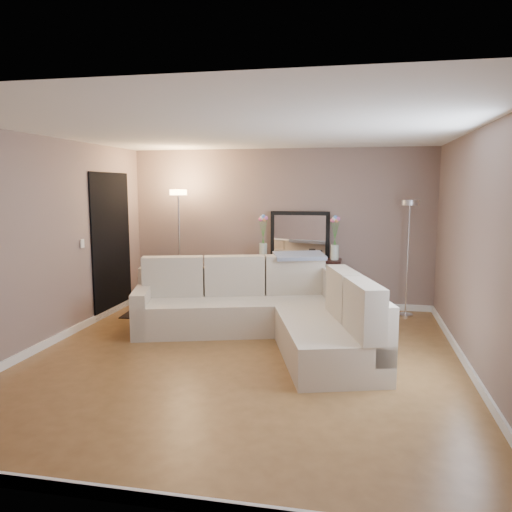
% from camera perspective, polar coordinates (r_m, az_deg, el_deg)
% --- Properties ---
extents(floor, '(5.00, 5.50, 0.01)m').
position_cam_1_polar(floor, '(5.92, -1.56, -11.73)').
color(floor, brown).
rests_on(floor, ground).
extents(ceiling, '(5.00, 5.50, 0.01)m').
position_cam_1_polar(ceiling, '(5.60, -1.67, 14.27)').
color(ceiling, white).
rests_on(ceiling, ground).
extents(wall_back, '(5.00, 0.02, 2.60)m').
position_cam_1_polar(wall_back, '(8.31, 2.67, 3.21)').
color(wall_back, gray).
rests_on(wall_back, ground).
extents(wall_front, '(5.00, 0.02, 2.60)m').
position_cam_1_polar(wall_front, '(3.03, -13.49, -5.44)').
color(wall_front, gray).
rests_on(wall_front, ground).
extents(wall_left, '(0.02, 5.50, 2.60)m').
position_cam_1_polar(wall_left, '(6.64, -23.23, 1.36)').
color(wall_left, gray).
rests_on(wall_left, ground).
extents(wall_right, '(0.02, 5.50, 2.60)m').
position_cam_1_polar(wall_right, '(5.61, 24.22, 0.21)').
color(wall_right, gray).
rests_on(wall_right, ground).
extents(baseboard_back, '(5.00, 0.03, 0.10)m').
position_cam_1_polar(baseboard_back, '(8.48, 2.59, -5.25)').
color(baseboard_back, white).
rests_on(baseboard_back, ground).
extents(baseboard_front, '(5.00, 0.03, 0.10)m').
position_cam_1_polar(baseboard_front, '(3.55, -12.58, -25.38)').
color(baseboard_front, white).
rests_on(baseboard_front, ground).
extents(baseboard_left, '(0.03, 5.50, 0.10)m').
position_cam_1_polar(baseboard_left, '(6.87, -22.47, -9.05)').
color(baseboard_left, white).
rests_on(baseboard_left, ground).
extents(baseboard_right, '(0.03, 5.50, 0.10)m').
position_cam_1_polar(baseboard_right, '(5.89, 23.27, -11.92)').
color(baseboard_right, white).
rests_on(baseboard_right, ground).
extents(doorway, '(0.02, 1.20, 2.20)m').
position_cam_1_polar(doorway, '(8.10, -16.17, 1.35)').
color(doorway, black).
rests_on(doorway, ground).
extents(switch_plate, '(0.02, 0.08, 0.12)m').
position_cam_1_polar(switch_plate, '(7.35, -19.25, 1.36)').
color(switch_plate, white).
rests_on(switch_plate, ground).
extents(sectional_sofa, '(3.51, 2.90, 1.00)m').
position_cam_1_polar(sectional_sofa, '(6.61, 1.52, -6.20)').
color(sectional_sofa, beige).
rests_on(sectional_sofa, floor).
extents(throw_blanket, '(0.82, 0.63, 0.10)m').
position_cam_1_polar(throw_blanket, '(7.24, 4.98, 0.03)').
color(throw_blanket, gray).
rests_on(throw_blanket, sectional_sofa).
extents(console_table, '(1.37, 0.38, 0.84)m').
position_cam_1_polar(console_table, '(8.11, 4.24, -2.83)').
color(console_table, black).
rests_on(console_table, floor).
extents(leaning_mirror, '(0.96, 0.06, 0.75)m').
position_cam_1_polar(leaning_mirror, '(8.17, 5.04, 2.47)').
color(leaning_mirror, black).
rests_on(leaning_mirror, console_table).
extents(table_decor, '(0.58, 0.13, 0.14)m').
position_cam_1_polar(table_decor, '(8.00, 4.80, -0.19)').
color(table_decor, orange).
rests_on(table_decor, console_table).
extents(flower_vase_left, '(0.16, 0.13, 0.72)m').
position_cam_1_polar(flower_vase_left, '(8.09, 0.82, 1.86)').
color(flower_vase_left, silver).
rests_on(flower_vase_left, console_table).
extents(flower_vase_right, '(0.16, 0.13, 0.72)m').
position_cam_1_polar(flower_vase_right, '(7.96, 9.00, 1.65)').
color(flower_vase_right, silver).
rests_on(flower_vase_right, console_table).
extents(floor_lamp_lit, '(0.29, 0.29, 1.94)m').
position_cam_1_polar(floor_lamp_lit, '(8.21, -8.80, 3.54)').
color(floor_lamp_lit, silver).
rests_on(floor_lamp_lit, floor).
extents(floor_lamp_unlit, '(0.26, 0.26, 1.78)m').
position_cam_1_polar(floor_lamp_unlit, '(7.91, 17.04, 2.33)').
color(floor_lamp_unlit, silver).
rests_on(floor_lamp_unlit, floor).
extents(charcoal_rug, '(1.33, 1.04, 0.02)m').
position_cam_1_polar(charcoal_rug, '(8.11, -10.02, -6.29)').
color(charcoal_rug, black).
rests_on(charcoal_rug, floor).
extents(black_bag, '(0.38, 0.28, 0.23)m').
position_cam_1_polar(black_bag, '(8.07, -11.66, -5.85)').
color(black_bag, black).
rests_on(black_bag, charcoal_rug).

